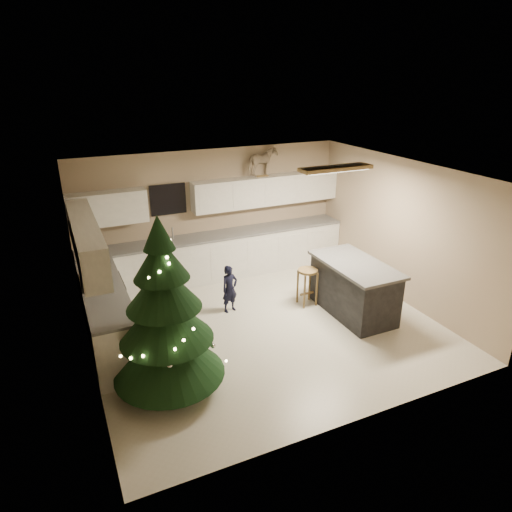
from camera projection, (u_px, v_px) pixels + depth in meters
name	position (u px, v px, depth m)	size (l,w,h in m)	color
ground_plane	(265.00, 326.00, 7.71)	(5.50, 5.50, 0.00)	beige
room_shell	(267.00, 228.00, 7.06)	(5.52, 5.02, 2.61)	gray
cabinetry	(182.00, 259.00, 8.46)	(5.50, 3.20, 2.00)	white
island	(354.00, 288.00, 7.98)	(0.90, 1.70, 0.95)	black
bar_stool	(308.00, 278.00, 8.25)	(0.36, 0.36, 0.69)	olive
christmas_tree	(166.00, 322.00, 5.86)	(1.53, 1.48, 2.45)	#3F2816
toddler	(230.00, 289.00, 8.04)	(0.32, 0.21, 0.87)	black
rocking_horse	(262.00, 162.00, 9.20)	(0.72, 0.49, 0.58)	olive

